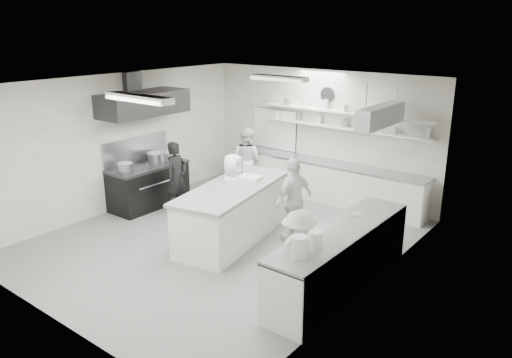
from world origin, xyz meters
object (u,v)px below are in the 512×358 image
Objects in this scene: cook_back at (247,160)px; right_counter at (340,259)px; stove at (149,187)px; prep_island at (233,214)px; back_counter at (322,181)px; cook_stove at (177,177)px.

right_counter is at bearing 142.48° from cook_back.
stove is 0.65× the size of prep_island.
cook_back is at bearing 112.97° from prep_island.
prep_island is 1.70× the size of cook_back.
prep_island reaches higher than back_counter.
back_counter is at bearing 124.65° from right_counter.
cook_stove is (0.77, 0.15, 0.34)m from stove.
cook_back reaches higher than prep_island.
stove is at bearing 164.77° from prep_island.
back_counter is 1.92m from cook_back.
right_counter is at bearing -105.05° from cook_stove.
cook_stove is at bearing 170.44° from right_counter.
back_counter reaches higher than stove.
prep_island is (-0.19, -3.00, 0.05)m from back_counter.
cook_stove reaches higher than back_counter.
back_counter is at bearing -163.77° from cook_back.
cook_back is (0.35, 2.00, 0.02)m from cook_stove.
right_counter is (5.25, -0.60, 0.02)m from stove.
stove is 1.14× the size of cook_stove.
stove is 0.36× the size of back_counter.
back_counter is (2.90, 2.80, 0.01)m from stove.
back_counter is 4.13m from right_counter.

